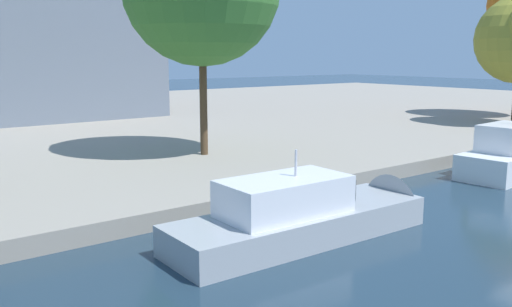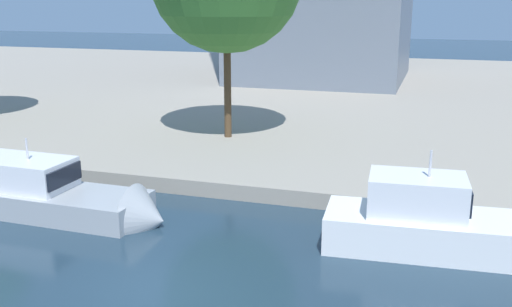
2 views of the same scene
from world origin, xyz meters
The scene contains 4 objects.
ground_plane centered at (0.00, 0.00, 0.00)m, with size 220.00×220.00×0.00m, color #1E3342.
dock_promenade centered at (0.00, 35.25, 0.33)m, with size 120.00×55.00×0.67m, color gray.
motor_yacht_1 centered at (-6.59, 4.27, 0.55)m, with size 9.93×2.84×3.85m.
motor_yacht_2 centered at (7.84, 5.08, 0.71)m, with size 7.91×2.96×4.16m.
Camera 2 is at (7.26, -13.68, 8.00)m, focal length 41.46 mm.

